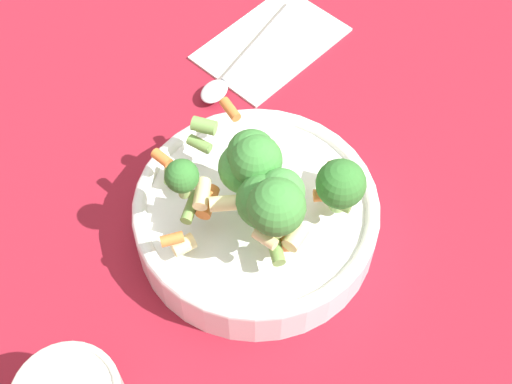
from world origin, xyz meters
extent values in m
plane|color=maroon|center=(0.00, 0.00, 0.00)|extent=(3.00, 3.00, 0.00)
cylinder|color=white|center=(0.00, 0.00, 0.02)|extent=(0.23, 0.23, 0.04)
torus|color=white|center=(0.00, 0.00, 0.04)|extent=(0.23, 0.23, 0.01)
cylinder|color=#8CB766|center=(0.01, 0.01, 0.06)|extent=(0.02, 0.02, 0.02)
sphere|color=#479342|center=(0.01, 0.01, 0.09)|extent=(0.05, 0.05, 0.05)
cylinder|color=#8CB766|center=(0.00, 0.00, 0.09)|extent=(0.02, 0.02, 0.02)
sphere|color=#3D8438|center=(0.00, 0.00, 0.11)|extent=(0.04, 0.04, 0.04)
cylinder|color=#8CB766|center=(-0.06, 0.01, 0.10)|extent=(0.02, 0.02, 0.02)
sphere|color=#3D8438|center=(-0.06, 0.01, 0.13)|extent=(0.05, 0.05, 0.05)
cylinder|color=#8CB766|center=(0.01, 0.06, 0.09)|extent=(0.01, 0.01, 0.01)
sphere|color=#33722D|center=(0.01, 0.06, 0.11)|extent=(0.03, 0.03, 0.03)
cylinder|color=#8CB766|center=(-0.03, 0.00, 0.07)|extent=(0.02, 0.02, 0.02)
sphere|color=#479342|center=(-0.03, 0.00, 0.10)|extent=(0.05, 0.05, 0.05)
cylinder|color=#8CB766|center=(-0.04, -0.01, 0.09)|extent=(0.01, 0.01, 0.01)
sphere|color=#479342|center=(-0.04, -0.01, 0.11)|extent=(0.04, 0.04, 0.04)
cylinder|color=#8CB766|center=(-0.03, -0.07, 0.06)|extent=(0.02, 0.02, 0.02)
sphere|color=#33722D|center=(-0.03, -0.07, 0.09)|extent=(0.04, 0.04, 0.04)
cylinder|color=#8CB766|center=(-0.03, 0.01, 0.07)|extent=(0.02, 0.02, 0.03)
sphere|color=#3D8438|center=(-0.03, 0.01, 0.11)|extent=(0.05, 0.05, 0.05)
cylinder|color=#8CB766|center=(0.01, 0.00, 0.09)|extent=(0.01, 0.01, 0.02)
sphere|color=#3D8438|center=(0.01, 0.00, 0.11)|extent=(0.04, 0.04, 0.04)
cylinder|color=orange|center=(0.08, -0.01, 0.09)|extent=(0.03, 0.01, 0.01)
cylinder|color=beige|center=(-0.06, -0.01, 0.08)|extent=(0.02, 0.03, 0.01)
cylinder|color=#729E4C|center=(-0.04, -0.06, 0.08)|extent=(0.02, 0.02, 0.01)
cylinder|color=orange|center=(-0.03, -0.06, 0.07)|extent=(0.02, 0.03, 0.01)
cylinder|color=#729E4C|center=(-0.06, 0.01, 0.07)|extent=(0.02, 0.01, 0.01)
cylinder|color=beige|center=(0.02, -0.03, 0.08)|extent=(0.03, 0.02, 0.01)
cylinder|color=orange|center=(-0.05, -0.01, 0.07)|extent=(0.03, 0.02, 0.01)
cylinder|color=beige|center=(0.02, -0.02, 0.07)|extent=(0.03, 0.03, 0.01)
cylinder|color=beige|center=(-0.02, 0.04, 0.10)|extent=(0.02, 0.03, 0.01)
cylinder|color=#729E4C|center=(0.07, 0.03, 0.07)|extent=(0.02, 0.02, 0.01)
cylinder|color=beige|center=(-0.01, -0.07, 0.07)|extent=(0.03, 0.02, 0.01)
cylinder|color=beige|center=(-0.06, 0.02, 0.09)|extent=(0.02, 0.02, 0.01)
cylinder|color=beige|center=(-0.02, 0.08, 0.06)|extent=(0.02, 0.02, 0.01)
cylinder|color=#729E4C|center=(0.07, 0.02, 0.09)|extent=(0.02, 0.03, 0.01)
cylinder|color=#729E4C|center=(0.00, 0.06, 0.08)|extent=(0.03, 0.03, 0.01)
cylinder|color=#729E4C|center=(0.01, 0.01, 0.09)|extent=(0.03, 0.03, 0.01)
cylinder|color=orange|center=(0.06, 0.07, 0.08)|extent=(0.02, 0.02, 0.01)
cylinder|color=orange|center=(0.00, 0.04, 0.08)|extent=(0.03, 0.03, 0.01)
cylinder|color=orange|center=(-0.02, 0.08, 0.07)|extent=(0.01, 0.02, 0.01)
cylinder|color=#729E4C|center=(0.05, 0.06, 0.06)|extent=(0.02, 0.02, 0.01)
cylinder|color=beige|center=(0.00, 0.05, 0.09)|extent=(0.03, 0.02, 0.01)
cylinder|color=beige|center=(-0.01, -0.01, 0.10)|extent=(0.02, 0.03, 0.01)
cube|color=white|center=(0.23, -0.11, 0.00)|extent=(0.17, 0.19, 0.01)
cylinder|color=silver|center=(0.23, -0.10, 0.01)|extent=(0.09, 0.13, 0.01)
ellipsoid|color=silver|center=(0.17, -0.02, 0.01)|extent=(0.04, 0.04, 0.01)
camera|label=1|loc=(-0.32, 0.13, 0.59)|focal=50.00mm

